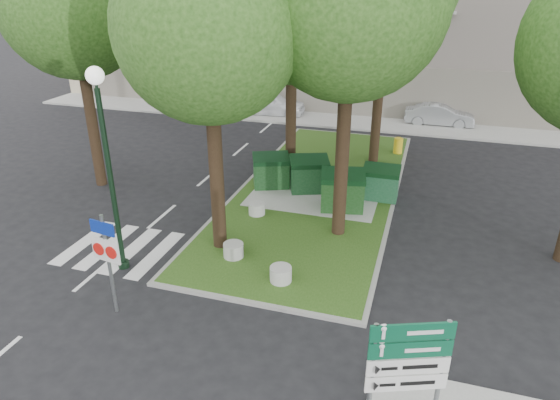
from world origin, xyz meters
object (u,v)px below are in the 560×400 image
at_px(tree_median_mid, 295,8).
at_px(bollard_left, 233,250).
at_px(bollard_mid, 257,209).
at_px(litter_bin, 398,146).
at_px(car_white, 270,103).
at_px(dumpster_a, 271,171).
at_px(dumpster_d, 381,183).
at_px(dumpster_b, 309,175).
at_px(street_lamp, 106,149).
at_px(dumpster_c, 342,191).
at_px(tree_median_near_left, 211,10).
at_px(bollard_right, 281,274).
at_px(directional_sign, 407,368).
at_px(car_silver, 439,115).
at_px(traffic_sign_pole, 107,251).

bearing_deg(tree_median_mid, bollard_left, -89.20).
xyz_separation_m(tree_median_mid, bollard_left, (0.10, -7.11, -6.63)).
bearing_deg(bollard_mid, litter_bin, 62.86).
height_order(bollard_mid, litter_bin, litter_bin).
bearing_deg(car_white, dumpster_a, -167.08).
height_order(dumpster_d, bollard_left, dumpster_d).
height_order(dumpster_b, bollard_left, dumpster_b).
xyz_separation_m(dumpster_b, bollard_mid, (-1.29, -2.70, -0.47)).
height_order(dumpster_a, street_lamp, street_lamp).
bearing_deg(dumpster_c, tree_median_near_left, -141.19).
bearing_deg(tree_median_mid, bollard_right, -76.53).
distance_m(tree_median_near_left, bollard_left, 7.02).
height_order(dumpster_b, bollard_right, dumpster_b).
height_order(tree_median_near_left, bollard_mid, tree_median_near_left).
relative_size(directional_sign, car_silver, 0.74).
relative_size(dumpster_b, directional_sign, 0.63).
bearing_deg(car_silver, bollard_left, 161.26).
height_order(bollard_left, street_lamp, street_lamp).
relative_size(bollard_mid, litter_bin, 0.80).
bearing_deg(dumpster_d, bollard_left, -123.19).
bearing_deg(tree_median_near_left, dumpster_c, 50.43).
distance_m(dumpster_b, car_silver, 12.76).
height_order(litter_bin, street_lamp, street_lamp).
height_order(dumpster_c, street_lamp, street_lamp).
bearing_deg(dumpster_b, traffic_sign_pole, -128.87).
relative_size(tree_median_mid, dumpster_c, 5.54).
xyz_separation_m(dumpster_b, dumpster_d, (2.84, 0.09, -0.05)).
relative_size(bollard_right, directional_sign, 0.22).
distance_m(dumpster_d, bollard_left, 6.99).
distance_m(litter_bin, directional_sign, 17.13).
distance_m(bollard_right, bollard_mid, 4.44).
bearing_deg(dumpster_b, bollard_left, -120.38).
bearing_deg(traffic_sign_pole, dumpster_c, 68.32).
xyz_separation_m(litter_bin, car_silver, (1.82, 6.06, 0.15)).
relative_size(dumpster_b, bollard_left, 2.88).
distance_m(tree_median_near_left, litter_bin, 13.65).
bearing_deg(traffic_sign_pole, dumpster_a, 90.11).
bearing_deg(car_silver, car_white, 93.54).
xyz_separation_m(dumpster_b, bollard_right, (0.84, -6.60, -0.46)).
bearing_deg(car_white, bollard_left, -171.09).
distance_m(tree_median_mid, car_silver, 13.58).
distance_m(dumpster_d, bollard_mid, 5.00).
height_order(bollard_right, traffic_sign_pole, traffic_sign_pole).
distance_m(tree_median_mid, traffic_sign_pole, 11.81).
bearing_deg(bollard_right, tree_median_near_left, 148.72).
bearing_deg(litter_bin, bollard_mid, -117.14).
height_order(bollard_mid, car_white, car_white).
xyz_separation_m(directional_sign, car_silver, (0.32, 23.05, -1.40)).
bearing_deg(bollard_left, directional_sign, -44.93).
bearing_deg(dumpster_d, bollard_mid, -145.96).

